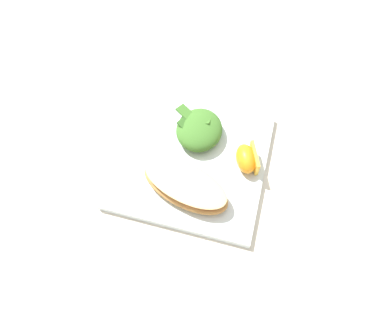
% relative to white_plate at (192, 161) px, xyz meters
% --- Properties ---
extents(ground, '(3.00, 3.00, 0.00)m').
position_rel_white_plate_xyz_m(ground, '(0.00, 0.00, -0.01)').
color(ground, beige).
extents(white_plate, '(0.28, 0.28, 0.02)m').
position_rel_white_plate_xyz_m(white_plate, '(0.00, 0.00, 0.00)').
color(white_plate, silver).
rests_on(white_plate, ground).
extents(cheesy_pizza_bread, '(0.12, 0.19, 0.04)m').
position_rel_white_plate_xyz_m(cheesy_pizza_bread, '(-0.07, -0.01, 0.03)').
color(cheesy_pizza_bread, '#B77F42').
rests_on(cheesy_pizza_bread, white_plate).
extents(green_salad_pile, '(0.10, 0.10, 0.04)m').
position_rel_white_plate_xyz_m(green_salad_pile, '(0.06, 0.00, 0.03)').
color(green_salad_pile, '#3D7028').
rests_on(green_salad_pile, white_plate).
extents(orange_wedge_front, '(0.07, 0.06, 0.04)m').
position_rel_white_plate_xyz_m(orange_wedge_front, '(0.02, -0.10, 0.03)').
color(orange_wedge_front, orange).
rests_on(orange_wedge_front, white_plate).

